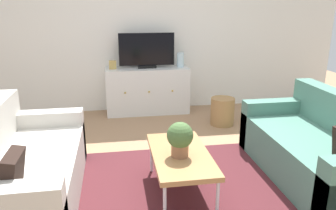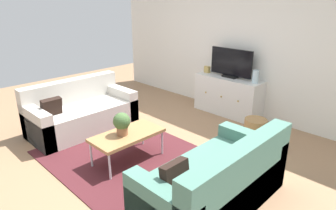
{
  "view_description": "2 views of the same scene",
  "coord_description": "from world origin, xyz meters",
  "px_view_note": "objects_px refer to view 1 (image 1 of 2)",
  "views": [
    {
      "loc": [
        -0.57,
        -2.85,
        1.69
      ],
      "look_at": [
        0.0,
        0.58,
        0.63
      ],
      "focal_mm": 35.56,
      "sensor_mm": 36.0,
      "label": 1
    },
    {
      "loc": [
        2.92,
        -2.35,
        2.15
      ],
      "look_at": [
        0.0,
        0.58,
        0.63
      ],
      "focal_mm": 31.55,
      "sensor_mm": 36.0,
      "label": 2
    }
  ],
  "objects_px": {
    "tv_console": "(148,90)",
    "flat_screen_tv": "(147,51)",
    "mantel_clock": "(113,65)",
    "glass_vase": "(180,60)",
    "couch_right_side": "(321,151)",
    "wicker_basket": "(222,111)",
    "potted_plant": "(180,138)",
    "coffee_table": "(180,156)",
    "couch_left_side": "(17,174)"
  },
  "relations": [
    {
      "from": "mantel_clock",
      "to": "tv_console",
      "type": "bearing_deg",
      "value": -0.0
    },
    {
      "from": "coffee_table",
      "to": "potted_plant",
      "type": "relative_size",
      "value": 3.14
    },
    {
      "from": "couch_right_side",
      "to": "tv_console",
      "type": "xyz_separation_m",
      "value": [
        -1.48,
        2.37,
        0.08
      ]
    },
    {
      "from": "couch_left_side",
      "to": "mantel_clock",
      "type": "xyz_separation_m",
      "value": [
        0.85,
        2.37,
        0.51
      ]
    },
    {
      "from": "couch_right_side",
      "to": "flat_screen_tv",
      "type": "height_order",
      "value": "flat_screen_tv"
    },
    {
      "from": "glass_vase",
      "to": "wicker_basket",
      "type": "xyz_separation_m",
      "value": [
        0.48,
        -0.74,
        -0.64
      ]
    },
    {
      "from": "couch_left_side",
      "to": "couch_right_side",
      "type": "distance_m",
      "value": 2.87
    },
    {
      "from": "wicker_basket",
      "to": "potted_plant",
      "type": "bearing_deg",
      "value": -118.98
    },
    {
      "from": "couch_right_side",
      "to": "wicker_basket",
      "type": "distance_m",
      "value": 1.7
    },
    {
      "from": "couch_left_side",
      "to": "tv_console",
      "type": "bearing_deg",
      "value": 59.83
    },
    {
      "from": "potted_plant",
      "to": "wicker_basket",
      "type": "xyz_separation_m",
      "value": [
        0.99,
        1.78,
        -0.39
      ]
    },
    {
      "from": "coffee_table",
      "to": "mantel_clock",
      "type": "height_order",
      "value": "mantel_clock"
    },
    {
      "from": "couch_right_side",
      "to": "wicker_basket",
      "type": "height_order",
      "value": "couch_right_side"
    },
    {
      "from": "mantel_clock",
      "to": "wicker_basket",
      "type": "relative_size",
      "value": 0.33
    },
    {
      "from": "potted_plant",
      "to": "couch_left_side",
      "type": "bearing_deg",
      "value": 173.99
    },
    {
      "from": "potted_plant",
      "to": "wicker_basket",
      "type": "height_order",
      "value": "potted_plant"
    },
    {
      "from": "coffee_table",
      "to": "mantel_clock",
      "type": "distance_m",
      "value": 2.55
    },
    {
      "from": "coffee_table",
      "to": "wicker_basket",
      "type": "relative_size",
      "value": 2.47
    },
    {
      "from": "glass_vase",
      "to": "wicker_basket",
      "type": "bearing_deg",
      "value": -57.25
    },
    {
      "from": "potted_plant",
      "to": "flat_screen_tv",
      "type": "height_order",
      "value": "flat_screen_tv"
    },
    {
      "from": "couch_left_side",
      "to": "glass_vase",
      "type": "bearing_deg",
      "value": 51.21
    },
    {
      "from": "couch_right_side",
      "to": "glass_vase",
      "type": "distance_m",
      "value": 2.62
    },
    {
      "from": "potted_plant",
      "to": "tv_console",
      "type": "xyz_separation_m",
      "value": [
        -0.02,
        2.52,
        -0.22
      ]
    },
    {
      "from": "glass_vase",
      "to": "mantel_clock",
      "type": "relative_size",
      "value": 1.74
    },
    {
      "from": "flat_screen_tv",
      "to": "wicker_basket",
      "type": "xyz_separation_m",
      "value": [
        1.01,
        -0.76,
        -0.79
      ]
    },
    {
      "from": "tv_console",
      "to": "mantel_clock",
      "type": "height_order",
      "value": "mantel_clock"
    },
    {
      "from": "potted_plant",
      "to": "tv_console",
      "type": "bearing_deg",
      "value": 90.44
    },
    {
      "from": "mantel_clock",
      "to": "coffee_table",
      "type": "bearing_deg",
      "value": -77.01
    },
    {
      "from": "coffee_table",
      "to": "potted_plant",
      "type": "height_order",
      "value": "potted_plant"
    },
    {
      "from": "tv_console",
      "to": "glass_vase",
      "type": "xyz_separation_m",
      "value": [
        0.53,
        0.0,
        0.48
      ]
    },
    {
      "from": "couch_right_side",
      "to": "mantel_clock",
      "type": "xyz_separation_m",
      "value": [
        -2.01,
        2.37,
        0.51
      ]
    },
    {
      "from": "flat_screen_tv",
      "to": "wicker_basket",
      "type": "height_order",
      "value": "flat_screen_tv"
    },
    {
      "from": "coffee_table",
      "to": "mantel_clock",
      "type": "bearing_deg",
      "value": 102.99
    },
    {
      "from": "tv_console",
      "to": "flat_screen_tv",
      "type": "distance_m",
      "value": 0.63
    },
    {
      "from": "coffee_table",
      "to": "glass_vase",
      "type": "bearing_deg",
      "value": 78.73
    },
    {
      "from": "flat_screen_tv",
      "to": "mantel_clock",
      "type": "xyz_separation_m",
      "value": [
        -0.53,
        -0.02,
        -0.2
      ]
    },
    {
      "from": "potted_plant",
      "to": "glass_vase",
      "type": "bearing_deg",
      "value": 78.59
    },
    {
      "from": "coffee_table",
      "to": "couch_right_side",
      "type": "bearing_deg",
      "value": 3.27
    },
    {
      "from": "flat_screen_tv",
      "to": "mantel_clock",
      "type": "bearing_deg",
      "value": -177.83
    },
    {
      "from": "tv_console",
      "to": "mantel_clock",
      "type": "distance_m",
      "value": 0.68
    },
    {
      "from": "flat_screen_tv",
      "to": "wicker_basket",
      "type": "distance_m",
      "value": 1.49
    },
    {
      "from": "tv_console",
      "to": "flat_screen_tv",
      "type": "relative_size",
      "value": 1.51
    },
    {
      "from": "couch_left_side",
      "to": "glass_vase",
      "type": "distance_m",
      "value": 3.1
    },
    {
      "from": "flat_screen_tv",
      "to": "potted_plant",
      "type": "bearing_deg",
      "value": -89.56
    },
    {
      "from": "couch_left_side",
      "to": "coffee_table",
      "type": "distance_m",
      "value": 1.42
    },
    {
      "from": "couch_left_side",
      "to": "flat_screen_tv",
      "type": "distance_m",
      "value": 2.85
    },
    {
      "from": "glass_vase",
      "to": "mantel_clock",
      "type": "bearing_deg",
      "value": 180.0
    },
    {
      "from": "couch_left_side",
      "to": "coffee_table",
      "type": "xyz_separation_m",
      "value": [
        1.42,
        -0.08,
        0.1
      ]
    },
    {
      "from": "glass_vase",
      "to": "couch_right_side",
      "type": "bearing_deg",
      "value": -68.05
    },
    {
      "from": "couch_left_side",
      "to": "couch_right_side",
      "type": "xyz_separation_m",
      "value": [
        2.87,
        0.0,
        0.0
      ]
    }
  ]
}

